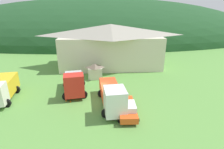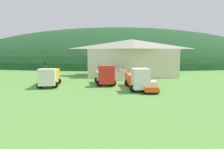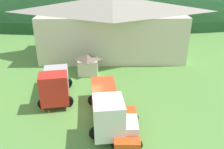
% 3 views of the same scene
% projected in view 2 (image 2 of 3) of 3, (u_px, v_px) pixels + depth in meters
% --- Properties ---
extents(ground_plane, '(200.00, 200.00, 0.00)m').
position_uv_depth(ground_plane, '(125.00, 87.00, 33.36)').
color(ground_plane, '#5B9342').
extents(forested_hill_backdrop, '(135.17, 60.00, 31.32)m').
position_uv_depth(forested_hill_backdrop, '(117.00, 64.00, 88.75)').
color(forested_hill_backdrop, '#1E4723').
rests_on(forested_hill_backdrop, ground).
extents(depot_building, '(21.60, 10.27, 8.70)m').
position_uv_depth(depot_building, '(131.00, 57.00, 48.24)').
color(depot_building, beige).
rests_on(depot_building, ground).
extents(play_shed_cream, '(2.56, 2.26, 2.69)m').
position_uv_depth(play_shed_cream, '(119.00, 73.00, 41.55)').
color(play_shed_cream, beige).
rests_on(play_shed_cream, ground).
extents(heavy_rig_striped, '(3.91, 6.92, 3.17)m').
position_uv_depth(heavy_rig_striped, '(49.00, 76.00, 34.18)').
color(heavy_rig_striped, silver).
rests_on(heavy_rig_striped, ground).
extents(crane_truck_red, '(4.01, 6.94, 3.55)m').
position_uv_depth(crane_truck_red, '(104.00, 76.00, 35.69)').
color(crane_truck_red, red).
rests_on(crane_truck_red, ground).
extents(heavy_rig_white, '(3.57, 8.50, 3.47)m').
position_uv_depth(heavy_rig_white, '(137.00, 79.00, 31.49)').
color(heavy_rig_white, white).
rests_on(heavy_rig_white, ground).
extents(service_pickup_orange, '(2.47, 5.21, 1.66)m').
position_uv_depth(service_pickup_orange, '(149.00, 86.00, 29.92)').
color(service_pickup_orange, '#E2501D').
rests_on(service_pickup_orange, ground).
extents(traffic_light_west, '(0.20, 0.32, 4.08)m').
position_uv_depth(traffic_light_west, '(45.00, 71.00, 34.96)').
color(traffic_light_west, '#4C4C51').
rests_on(traffic_light_west, ground).
extents(traffic_cone_near_pickup, '(0.36, 0.36, 0.52)m').
position_uv_depth(traffic_cone_near_pickup, '(99.00, 87.00, 33.57)').
color(traffic_cone_near_pickup, orange).
rests_on(traffic_cone_near_pickup, ground).
extents(traffic_cone_mid_row, '(0.36, 0.36, 0.52)m').
position_uv_depth(traffic_cone_mid_row, '(103.00, 87.00, 33.30)').
color(traffic_cone_mid_row, orange).
rests_on(traffic_cone_mid_row, ground).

